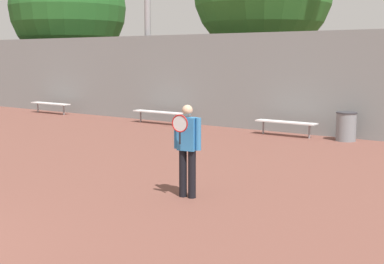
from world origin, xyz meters
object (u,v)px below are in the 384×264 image
(bench_courtside_far, at_px, (50,104))
(trash_bin, at_px, (346,126))
(bench_courtside_near, at_px, (286,123))
(bench_adjacent_court, at_px, (158,113))
(tree_green_broad, at_px, (68,8))
(tennis_player, at_px, (187,146))

(bench_courtside_far, bearing_deg, trash_bin, 0.77)
(bench_courtside_near, relative_size, trash_bin, 2.30)
(bench_adjacent_court, height_order, tree_green_broad, tree_green_broad)
(bench_adjacent_court, bearing_deg, bench_courtside_far, 180.00)
(tennis_player, height_order, bench_courtside_far, tennis_player)
(tennis_player, height_order, bench_courtside_near, tennis_player)
(bench_courtside_far, distance_m, bench_adjacent_court, 6.17)
(bench_courtside_far, xyz_separation_m, tree_green_broad, (-2.94, 3.76, 4.58))
(trash_bin, bearing_deg, tree_green_broad, 167.58)
(tennis_player, height_order, trash_bin, tennis_player)
(bench_courtside_near, height_order, tree_green_broad, tree_green_broad)
(bench_courtside_far, relative_size, bench_adjacent_court, 1.01)
(bench_adjacent_court, relative_size, tree_green_broad, 0.27)
(tennis_player, height_order, tree_green_broad, tree_green_broad)
(bench_courtside_near, xyz_separation_m, tree_green_broad, (-14.37, 3.76, 4.58))
(bench_courtside_far, bearing_deg, bench_adjacent_court, -0.00)
(bench_adjacent_court, bearing_deg, tennis_player, -47.54)
(bench_adjacent_court, distance_m, tree_green_broad, 10.87)
(trash_bin, xyz_separation_m, tree_green_broad, (-16.27, 3.58, 4.57))
(tennis_player, xyz_separation_m, trash_bin, (0.01, 8.00, -0.50))
(bench_courtside_near, xyz_separation_m, trash_bin, (1.89, 0.18, 0.01))
(bench_courtside_far, relative_size, tree_green_broad, 0.27)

